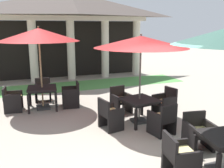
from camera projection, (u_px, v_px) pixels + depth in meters
The scene contains 16 objects.
ground_plane at pixel (156, 157), 5.50m from camera, with size 60.00×60.00×0.00m, color #9E9384.
background_pavilion at pixel (69, 12), 12.86m from camera, with size 8.81×2.97×4.50m.
lawn_strip at pixel (79, 85), 12.11m from camera, with size 10.61×2.03×0.01m, color #519347.
patio_table_near_foreground at pixel (139, 102), 7.37m from camera, with size 1.10×1.10×0.71m.
patio_umbrella_near_foreground at pixel (141, 42), 6.98m from camera, with size 2.65×2.65×2.59m.
patio_chair_near_foreground_north at pixel (121, 101), 8.26m from camera, with size 0.65×0.64×0.86m.
patio_chair_near_foreground_south at pixel (163, 120), 6.57m from camera, with size 0.64×0.66×0.86m.
patio_chair_near_foreground_west at pixel (110, 115), 6.91m from camera, with size 0.61×0.69×0.87m.
patio_chair_near_foreground_east at pixel (165, 103), 7.92m from camera, with size 0.67×0.65×0.91m.
patio_chair_mid_left_north at pixel (198, 133), 5.79m from camera, with size 0.66×0.61×0.84m.
patio_chair_mid_left_west at pixel (179, 157), 4.69m from camera, with size 0.62×0.67×0.85m.
patio_table_mid_right at pixel (42, 90), 8.57m from camera, with size 1.05×1.05×0.76m.
patio_umbrella_mid_right at pixel (39, 35), 8.16m from camera, with size 2.66×2.66×2.79m.
patio_chair_mid_right_east at pixel (71, 95), 8.87m from camera, with size 0.63×0.65×0.87m.
patio_chair_mid_right_north at pixel (43, 90), 9.56m from camera, with size 0.63×0.58×0.85m.
patio_chair_mid_right_west at pixel (12, 100), 8.40m from camera, with size 0.63×0.67×0.82m.
Camera 1 is at (-2.66, -4.34, 2.79)m, focal length 40.33 mm.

